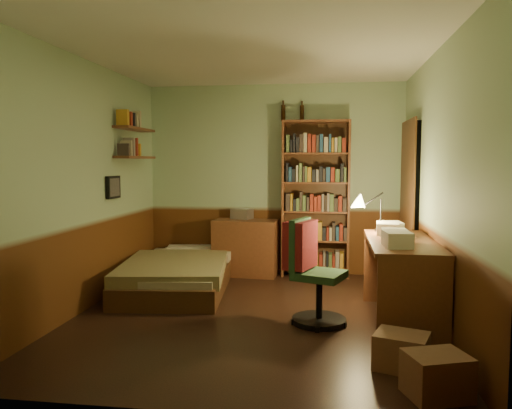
# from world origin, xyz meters

# --- Properties ---
(floor) EXTENTS (3.50, 4.00, 0.02)m
(floor) POSITION_xyz_m (0.00, 0.00, -0.01)
(floor) COLOR black
(floor) RESTS_ON ground
(ceiling) EXTENTS (3.50, 4.00, 0.02)m
(ceiling) POSITION_xyz_m (0.00, 0.00, 2.61)
(ceiling) COLOR silver
(ceiling) RESTS_ON wall_back
(wall_back) EXTENTS (3.50, 0.02, 2.60)m
(wall_back) POSITION_xyz_m (0.00, 2.01, 1.30)
(wall_back) COLOR #9DBC94
(wall_back) RESTS_ON ground
(wall_left) EXTENTS (0.02, 4.00, 2.60)m
(wall_left) POSITION_xyz_m (-1.76, 0.00, 1.30)
(wall_left) COLOR #9DBC94
(wall_left) RESTS_ON ground
(wall_right) EXTENTS (0.02, 4.00, 2.60)m
(wall_right) POSITION_xyz_m (1.76, 0.00, 1.30)
(wall_right) COLOR #9DBC94
(wall_right) RESTS_ON ground
(wall_front) EXTENTS (3.50, 0.02, 2.60)m
(wall_front) POSITION_xyz_m (0.00, -2.01, 1.30)
(wall_front) COLOR #9DBC94
(wall_front) RESTS_ON ground
(doorway) EXTENTS (0.06, 0.90, 2.00)m
(doorway) POSITION_xyz_m (1.72, 1.30, 1.00)
(doorway) COLOR black
(doorway) RESTS_ON ground
(door_trim) EXTENTS (0.02, 0.98, 2.08)m
(door_trim) POSITION_xyz_m (1.69, 1.30, 1.00)
(door_trim) COLOR #432815
(door_trim) RESTS_ON ground
(bed) EXTENTS (1.32, 2.20, 0.63)m
(bed) POSITION_xyz_m (-1.05, 0.97, 0.31)
(bed) COLOR olive
(bed) RESTS_ON ground
(dresser) EXTENTS (0.88, 0.49, 0.76)m
(dresser) POSITION_xyz_m (-0.36, 1.77, 0.38)
(dresser) COLOR brown
(dresser) RESTS_ON ground
(mini_stereo) EXTENTS (0.32, 0.28, 0.14)m
(mini_stereo) POSITION_xyz_m (-0.43, 1.89, 0.83)
(mini_stereo) COLOR #B2B2B7
(mini_stereo) RESTS_ON dresser
(bookshelf) EXTENTS (0.90, 0.30, 2.09)m
(bookshelf) POSITION_xyz_m (0.58, 1.85, 1.05)
(bookshelf) COLOR brown
(bookshelf) RESTS_ON ground
(bottle_left) EXTENTS (0.08, 0.08, 0.22)m
(bottle_left) POSITION_xyz_m (0.13, 1.96, 2.20)
(bottle_left) COLOR black
(bottle_left) RESTS_ON bookshelf
(bottle_right) EXTENTS (0.07, 0.07, 0.21)m
(bottle_right) POSITION_xyz_m (0.38, 1.96, 2.20)
(bottle_right) COLOR black
(bottle_right) RESTS_ON bookshelf
(desk) EXTENTS (0.64, 1.50, 0.80)m
(desk) POSITION_xyz_m (1.44, -0.04, 0.40)
(desk) COLOR brown
(desk) RESTS_ON ground
(paper_stack) EXTENTS (0.23, 0.30, 0.11)m
(paper_stack) POSITION_xyz_m (1.41, 0.49, 0.86)
(paper_stack) COLOR silver
(paper_stack) RESTS_ON desk
(desk_lamp) EXTENTS (0.20, 0.20, 0.52)m
(desk_lamp) POSITION_xyz_m (1.30, 0.54, 1.06)
(desk_lamp) COLOR black
(desk_lamp) RESTS_ON desk
(office_chair) EXTENTS (0.60, 0.57, 0.97)m
(office_chair) POSITION_xyz_m (0.67, -0.17, 0.48)
(office_chair) COLOR #2A4E2B
(office_chair) RESTS_ON ground
(red_jacket) EXTENTS (0.22, 0.39, 0.45)m
(red_jacket) POSITION_xyz_m (0.65, 0.04, 1.19)
(red_jacket) COLOR maroon
(red_jacket) RESTS_ON office_chair
(wall_shelf_lower) EXTENTS (0.20, 0.90, 0.03)m
(wall_shelf_lower) POSITION_xyz_m (-1.64, 1.10, 1.60)
(wall_shelf_lower) COLOR brown
(wall_shelf_lower) RESTS_ON wall_left
(wall_shelf_upper) EXTENTS (0.20, 0.90, 0.03)m
(wall_shelf_upper) POSITION_xyz_m (-1.64, 1.10, 1.95)
(wall_shelf_upper) COLOR brown
(wall_shelf_upper) RESTS_ON wall_left
(framed_picture) EXTENTS (0.04, 0.32, 0.26)m
(framed_picture) POSITION_xyz_m (-1.72, 0.60, 1.25)
(framed_picture) COLOR black
(framed_picture) RESTS_ON wall_left
(cardboard_box_a) EXTENTS (0.47, 0.42, 0.29)m
(cardboard_box_a) POSITION_xyz_m (1.46, -1.57, 0.14)
(cardboard_box_a) COLOR brown
(cardboard_box_a) RESTS_ON ground
(cardboard_box_b) EXTENTS (0.46, 0.42, 0.27)m
(cardboard_box_b) POSITION_xyz_m (1.30, -1.14, 0.13)
(cardboard_box_b) COLOR brown
(cardboard_box_b) RESTS_ON ground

